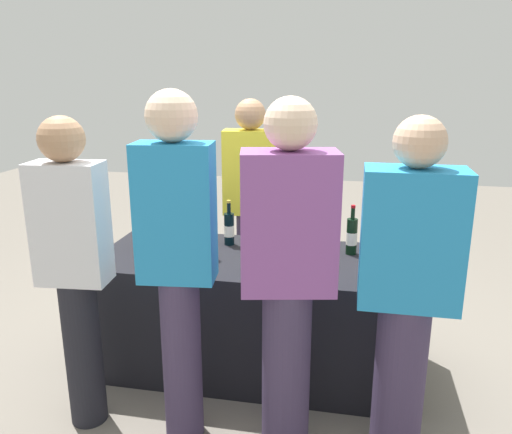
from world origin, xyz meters
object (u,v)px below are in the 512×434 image
wine_bottle_0 (175,225)px  wine_bottle_4 (321,233)px  wine_glass_0 (144,246)px  guest_2 (288,273)px  wine_glass_2 (254,252)px  server_pouring (251,202)px  wine_bottle_1 (187,226)px  wine_glass_3 (293,256)px  wine_glass_4 (327,251)px  wine_glass_5 (365,255)px  ice_bucket (152,232)px  wine_bottle_2 (229,229)px  guest_1 (178,257)px  wine_bottle_3 (255,235)px  guest_3 (407,289)px  wine_bottle_5 (352,236)px  wine_glass_1 (211,244)px  guest_0 (74,263)px

wine_bottle_0 → wine_bottle_4: size_ratio=1.00×
wine_glass_0 → guest_2: guest_2 is taller
wine_glass_2 → server_pouring: 0.95m
wine_bottle_0 → wine_bottle_1: wine_bottle_1 is taller
wine_bottle_4 → wine_glass_0: (-0.99, -0.43, -0.00)m
wine_glass_3 → wine_bottle_1: bearing=152.3°
wine_glass_4 → wine_glass_5: bearing=-11.1°
wine_bottle_0 → wine_glass_3: bearing=-26.0°
wine_bottle_4 → ice_bucket: wine_bottle_4 is taller
wine_bottle_2 → guest_1: guest_1 is taller
wine_glass_4 → guest_2: (-0.15, -0.61, 0.10)m
wine_bottle_1 → ice_bucket: size_ratio=1.56×
wine_bottle_1 → wine_bottle_3: wine_bottle_1 is taller
wine_bottle_0 → guest_3: 1.65m
wine_bottle_5 → server_pouring: 0.92m
wine_bottle_5 → wine_glass_0: size_ratio=2.14×
wine_bottle_0 → wine_glass_3: wine_bottle_0 is taller
wine_glass_2 → guest_2: 0.55m
wine_glass_4 → guest_2: bearing=-103.6°
wine_glass_1 → ice_bucket: size_ratio=0.66×
guest_2 → guest_0: bearing=168.8°
wine_bottle_1 → server_pouring: 0.61m
wine_glass_4 → wine_bottle_1: bearing=163.2°
wine_glass_5 → guest_3: guest_3 is taller
wine_glass_4 → ice_bucket: ice_bucket is taller
wine_bottle_0 → wine_bottle_4: bearing=-0.1°
wine_bottle_2 → wine_bottle_5: (0.77, -0.03, 0.01)m
guest_2 → wine_glass_1: bearing=120.2°
wine_glass_0 → server_pouring: server_pouring is taller
wine_glass_1 → wine_glass_4: wine_glass_4 is taller
ice_bucket → guest_2: 1.22m
wine_bottle_5 → ice_bucket: bearing=-174.6°
wine_bottle_1 → wine_glass_5: wine_bottle_1 is taller
wine_bottle_5 → guest_2: (-0.28, -0.86, 0.08)m
wine_glass_2 → guest_1: size_ratio=0.09×
guest_0 → wine_bottle_4: bearing=33.3°
wine_bottle_3 → wine_glass_4: 0.48m
wine_glass_1 → wine_glass_5: size_ratio=0.94×
wine_bottle_1 → wine_glass_2: size_ratio=2.08×
ice_bucket → guest_3: 1.65m
wine_glass_4 → guest_2: size_ratio=0.08×
wine_bottle_3 → wine_bottle_2: bearing=149.1°
wine_glass_3 → wine_glass_5: 0.40m
wine_glass_3 → wine_bottle_2: bearing=139.7°
wine_glass_0 → wine_bottle_1: bearing=73.6°
wine_bottle_2 → wine_glass_3: size_ratio=2.27×
wine_bottle_4 → wine_glass_4: (0.06, -0.29, -0.01)m
wine_bottle_3 → wine_glass_3: wine_bottle_3 is taller
wine_glass_0 → wine_bottle_3: bearing=26.7°
wine_glass_3 → guest_1: size_ratio=0.07×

